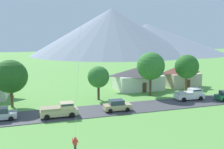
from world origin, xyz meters
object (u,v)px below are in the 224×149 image
Objects in this scene: house_leftmost at (180,75)px; pickup_truck_white_east_side at (190,94)px; tree_right_of_center at (11,77)px; parked_car_silver_mid_east at (0,114)px; tree_center at (151,66)px; pickup_truck_sand_west_side at (60,110)px; parked_car_tan_mid_west at (117,106)px; house_left_center at (138,78)px; tree_near_left at (98,77)px; tree_left_of_center at (187,67)px.

house_leftmost is 13.19m from pickup_truck_white_east_side.
tree_right_of_center reaches higher than house_leftmost.
parked_car_silver_mid_east is 31.34m from pickup_truck_white_east_side.
house_leftmost reaches higher than pickup_truck_white_east_side.
tree_center is 2.01× the size of parked_car_silver_mid_east.
tree_right_of_center is at bearing 132.45° from pickup_truck_sand_west_side.
tree_center reaches higher than pickup_truck_sand_west_side.
pickup_truck_white_east_side is at bearing 9.10° from parked_car_tan_mid_west.
house_leftmost is 10.80m from house_left_center.
parked_car_silver_mid_east is (-36.99, -13.38, -1.68)m from house_leftmost.
parked_car_tan_mid_west is at bearing -145.30° from house_leftmost.
tree_left_of_center reaches higher than tree_near_left.
house_left_center is 26.14m from tree_right_of_center.
tree_center is at bearing 39.31° from parked_car_tan_mid_west.
tree_right_of_center is at bearing 178.96° from tree_left_of_center.
parked_car_silver_mid_east is at bearing 172.56° from pickup_truck_sand_west_side.
tree_left_of_center is 18.72m from parked_car_tan_mid_west.
house_leftmost is 39.37m from parked_car_silver_mid_east.
tree_left_of_center is at bearing 10.04° from parked_car_silver_mid_east.
tree_center is 8.91m from pickup_truck_white_east_side.
house_left_center is (-10.80, -0.34, -0.01)m from house_leftmost.
house_left_center is 29.30m from parked_car_silver_mid_east.
tree_center is 1.10× the size of tree_right_of_center.
pickup_truck_white_east_side is (5.11, -11.46, -1.48)m from house_left_center.
pickup_truck_sand_west_side is at bearing -173.66° from pickup_truck_white_east_side.
house_left_center is 12.40m from tree_near_left.
tree_left_of_center reaches higher than pickup_truck_white_east_side.
tree_center reaches higher than tree_right_of_center.
house_leftmost is at bearing 1.82° from house_left_center.
pickup_truck_white_east_side is (23.41, 2.60, 0.00)m from pickup_truck_sand_west_side.
parked_car_silver_mid_east is at bearing -160.12° from house_leftmost.
tree_right_of_center is (-32.37, 0.59, -0.51)m from tree_left_of_center.
house_leftmost is at bearing 10.83° from tree_right_of_center.
parked_car_silver_mid_east is (-1.01, -6.49, -4.17)m from tree_right_of_center.
tree_right_of_center is 1.48× the size of pickup_truck_sand_west_side.
house_left_center is at bearing 14.55° from tree_right_of_center.
tree_right_of_center is at bearing 81.19° from parked_car_silver_mid_east.
parked_car_tan_mid_west is (-9.51, -7.79, -4.92)m from tree_center.
pickup_truck_sand_west_side is (7.89, -1.03, 0.19)m from parked_car_silver_mid_east.
house_leftmost is at bearing 17.02° from tree_near_left.
pickup_truck_white_east_side reaches higher than parked_car_silver_mid_east.
house_left_center reaches higher than parked_car_silver_mid_east.
pickup_truck_sand_west_side is at bearing -164.77° from tree_left_of_center.
tree_left_of_center reaches higher than parked_car_silver_mid_east.
pickup_truck_sand_west_side is (-7.70, -7.85, -3.14)m from tree_near_left.
parked_car_tan_mid_west is 16.55m from parked_car_silver_mid_east.
house_leftmost is 1.25× the size of tree_near_left.
house_left_center is 16.95m from parked_car_tan_mid_west.
parked_car_tan_mid_west is (-9.66, -13.82, -1.67)m from house_left_center.
tree_center is (-0.15, -6.04, 3.26)m from house_left_center.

